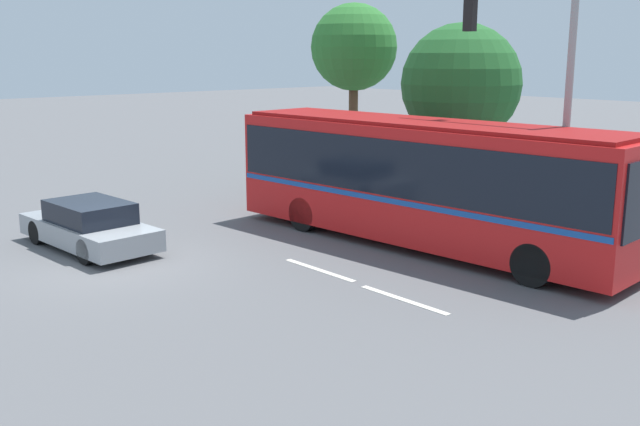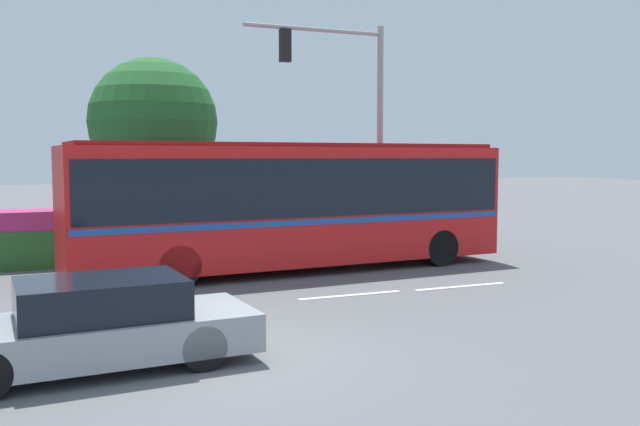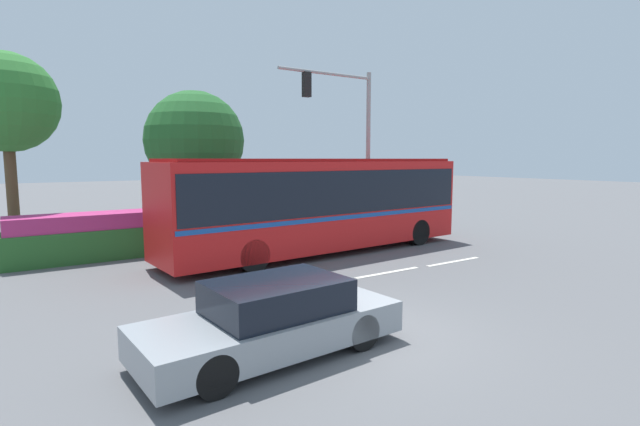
# 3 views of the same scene
# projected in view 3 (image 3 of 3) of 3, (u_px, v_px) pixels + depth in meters

# --- Properties ---
(ground_plane) EXTENTS (140.00, 140.00, 0.00)m
(ground_plane) POSITION_uv_depth(u_px,v_px,m) (363.00, 334.00, 8.99)
(ground_plane) COLOR #5B5B5E
(city_bus) EXTENTS (11.80, 3.27, 3.35)m
(city_bus) POSITION_uv_depth(u_px,v_px,m) (321.00, 200.00, 16.61)
(city_bus) COLOR red
(city_bus) RESTS_ON ground
(sedan_foreground) EXTENTS (4.64, 2.08, 1.28)m
(sedan_foreground) POSITION_uv_depth(u_px,v_px,m) (273.00, 319.00, 8.03)
(sedan_foreground) COLOR gray
(sedan_foreground) RESTS_ON ground
(traffic_light_pole) EXTENTS (4.28, 0.24, 6.83)m
(traffic_light_pole) POSITION_uv_depth(u_px,v_px,m) (351.00, 131.00, 18.78)
(traffic_light_pole) COLOR gray
(traffic_light_pole) RESTS_ON ground
(flowering_hedge) EXTENTS (10.54, 1.44, 1.54)m
(flowering_hedge) POSITION_uv_depth(u_px,v_px,m) (173.00, 230.00, 17.11)
(flowering_hedge) COLOR #286028
(flowering_hedge) RESTS_ON ground
(street_tree_left) EXTENTS (3.49, 3.49, 7.06)m
(street_tree_left) POSITION_uv_depth(u_px,v_px,m) (6.00, 103.00, 16.37)
(street_tree_left) COLOR brown
(street_tree_left) RESTS_ON ground
(street_tree_centre) EXTENTS (3.99, 3.99, 6.08)m
(street_tree_centre) POSITION_uv_depth(u_px,v_px,m) (195.00, 141.00, 19.04)
(street_tree_centre) COLOR brown
(street_tree_centre) RESTS_ON ground
(lane_stripe_near) EXTENTS (2.40, 0.16, 0.01)m
(lane_stripe_near) POSITION_uv_depth(u_px,v_px,m) (388.00, 273.00, 13.83)
(lane_stripe_near) COLOR silver
(lane_stripe_near) RESTS_ON ground
(lane_stripe_mid) EXTENTS (2.40, 0.16, 0.01)m
(lane_stripe_mid) POSITION_uv_depth(u_px,v_px,m) (454.00, 262.00, 15.29)
(lane_stripe_mid) COLOR silver
(lane_stripe_mid) RESTS_ON ground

